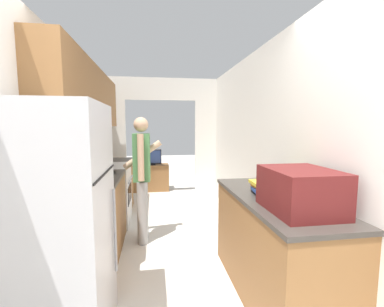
{
  "coord_description": "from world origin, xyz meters",
  "views": [
    {
      "loc": [
        -0.16,
        -1.11,
        1.53
      ],
      "look_at": [
        0.32,
        2.13,
        1.17
      ],
      "focal_mm": 24.0,
      "sensor_mm": 36.0,
      "label": 1
    }
  ],
  "objects_px": {
    "range_oven": "(109,194)",
    "television": "(151,157)",
    "refrigerator": "(54,229)",
    "person": "(142,176)",
    "suitcase": "(300,190)",
    "book_stack": "(266,188)",
    "tv_cabinet": "(151,177)"
  },
  "relations": [
    {
      "from": "suitcase",
      "to": "book_stack",
      "type": "distance_m",
      "value": 0.46
    },
    {
      "from": "person",
      "to": "suitcase",
      "type": "distance_m",
      "value": 2.05
    },
    {
      "from": "refrigerator",
      "to": "range_oven",
      "type": "distance_m",
      "value": 2.33
    },
    {
      "from": "range_oven",
      "to": "suitcase",
      "type": "bearing_deg",
      "value": -54.25
    },
    {
      "from": "tv_cabinet",
      "to": "suitcase",
      "type": "bearing_deg",
      "value": -75.83
    },
    {
      "from": "suitcase",
      "to": "book_stack",
      "type": "bearing_deg",
      "value": 96.08
    },
    {
      "from": "tv_cabinet",
      "to": "person",
      "type": "bearing_deg",
      "value": -91.81
    },
    {
      "from": "suitcase",
      "to": "book_stack",
      "type": "height_order",
      "value": "suitcase"
    },
    {
      "from": "book_stack",
      "to": "tv_cabinet",
      "type": "xyz_separation_m",
      "value": [
        -1.06,
        3.92,
        -0.67
      ]
    },
    {
      "from": "person",
      "to": "television",
      "type": "distance_m",
      "value": 2.67
    },
    {
      "from": "refrigerator",
      "to": "tv_cabinet",
      "type": "distance_m",
      "value": 4.33
    },
    {
      "from": "suitcase",
      "to": "range_oven",
      "type": "bearing_deg",
      "value": 125.75
    },
    {
      "from": "range_oven",
      "to": "suitcase",
      "type": "height_order",
      "value": "suitcase"
    },
    {
      "from": "refrigerator",
      "to": "range_oven",
      "type": "xyz_separation_m",
      "value": [
        -0.03,
        2.3,
        -0.38
      ]
    },
    {
      "from": "suitcase",
      "to": "tv_cabinet",
      "type": "xyz_separation_m",
      "value": [
        -1.1,
        4.37,
        -0.76
      ]
    },
    {
      "from": "refrigerator",
      "to": "television",
      "type": "distance_m",
      "value": 4.26
    },
    {
      "from": "person",
      "to": "television",
      "type": "bearing_deg",
      "value": -0.18
    },
    {
      "from": "book_stack",
      "to": "tv_cabinet",
      "type": "height_order",
      "value": "book_stack"
    },
    {
      "from": "refrigerator",
      "to": "person",
      "type": "bearing_deg",
      "value": 71.65
    },
    {
      "from": "refrigerator",
      "to": "television",
      "type": "xyz_separation_m",
      "value": [
        0.6,
        4.22,
        -0.05
      ]
    },
    {
      "from": "book_stack",
      "to": "tv_cabinet",
      "type": "relative_size",
      "value": 0.38
    },
    {
      "from": "book_stack",
      "to": "range_oven",
      "type": "bearing_deg",
      "value": 130.66
    },
    {
      "from": "person",
      "to": "book_stack",
      "type": "bearing_deg",
      "value": -135.23
    },
    {
      "from": "range_oven",
      "to": "television",
      "type": "distance_m",
      "value": 2.04
    },
    {
      "from": "refrigerator",
      "to": "person",
      "type": "height_order",
      "value": "refrigerator"
    },
    {
      "from": "suitcase",
      "to": "book_stack",
      "type": "xyz_separation_m",
      "value": [
        -0.05,
        0.45,
        -0.09
      ]
    },
    {
      "from": "refrigerator",
      "to": "television",
      "type": "relative_size",
      "value": 3.42
    },
    {
      "from": "book_stack",
      "to": "tv_cabinet",
      "type": "distance_m",
      "value": 4.12
    },
    {
      "from": "book_stack",
      "to": "television",
      "type": "xyz_separation_m",
      "value": [
        -1.06,
        3.88,
        -0.18
      ]
    },
    {
      "from": "tv_cabinet",
      "to": "book_stack",
      "type": "bearing_deg",
      "value": -74.94
    },
    {
      "from": "television",
      "to": "person",
      "type": "bearing_deg",
      "value": -91.84
    },
    {
      "from": "book_stack",
      "to": "television",
      "type": "bearing_deg",
      "value": 105.21
    }
  ]
}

